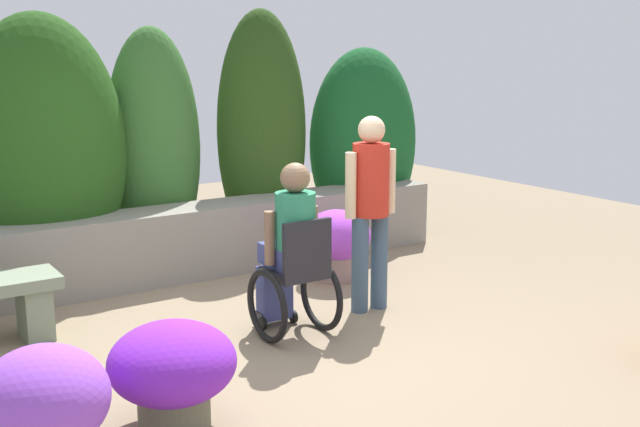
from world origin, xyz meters
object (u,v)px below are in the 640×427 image
Objects in this scene: flower_pot_red_accent at (44,408)px; flower_pot_small_foreground at (337,241)px; person_standing_companion at (371,201)px; person_in_wheelchair at (292,256)px; flower_pot_terracotta_by_wall at (173,370)px.

flower_pot_small_foreground is (3.21, 2.10, -0.03)m from flower_pot_red_accent.
flower_pot_red_accent is at bearing -174.22° from person_standing_companion.
person_standing_companion is at bearing 22.60° from flower_pot_red_accent.
flower_pot_small_foreground is at bearing 46.79° from person_in_wheelchair.
flower_pot_small_foreground is (0.28, 0.88, -0.56)m from person_standing_companion.
person_standing_companion is 3.23m from flower_pot_red_accent.
flower_pot_red_accent is (-0.75, -0.18, 0.04)m from flower_pot_terracotta_by_wall.
person_standing_companion is 2.29× the size of flower_pot_red_accent.
person_standing_companion reaches higher than flower_pot_small_foreground.
flower_pot_red_accent is at bearing -148.43° from person_in_wheelchair.
person_in_wheelchair is 1.88× the size of flower_pot_red_accent.
flower_pot_terracotta_by_wall is 1.10× the size of flower_pot_small_foreground.
person_standing_companion is (0.84, 0.14, 0.31)m from person_in_wheelchair.
person_in_wheelchair is at bearing 33.80° from flower_pot_terracotta_by_wall.
flower_pot_red_accent is at bearing -166.62° from flower_pot_terracotta_by_wall.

